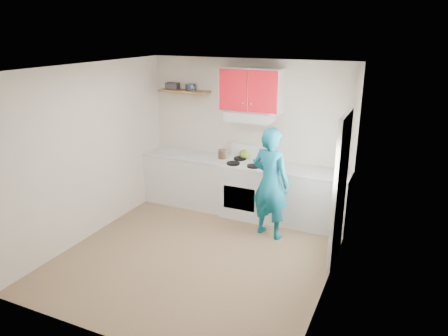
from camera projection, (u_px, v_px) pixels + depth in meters
The scene contains 21 objects.
floor at pixel (199, 254), 6.03m from camera, with size 3.80×3.80×0.00m, color brown.
ceiling at pixel (195, 68), 5.21m from camera, with size 3.60×3.80×0.04m, color white.
back_wall at pixel (249, 136), 7.26m from camera, with size 3.60×0.04×2.60m, color beige.
front_wall at pixel (102, 225), 3.98m from camera, with size 3.60×0.04×2.60m, color beige.
left_wall at pixel (90, 152), 6.32m from camera, with size 0.04×3.80×2.60m, color beige.
right_wall at pixel (334, 188), 4.91m from camera, with size 0.04×3.80×2.60m, color beige.
door at pixel (340, 190), 5.61m from camera, with size 0.05×0.85×2.05m, color white.
door_glass at pixel (341, 159), 5.49m from camera, with size 0.01×0.55×0.95m, color white.
counter_left at pixel (188, 179), 7.68m from camera, with size 1.52×0.60×0.90m, color silver.
counter_right at pixel (307, 198), 6.82m from camera, with size 1.32×0.60×0.90m, color silver.
stove at pixel (246, 189), 7.20m from camera, with size 0.76×0.65×0.92m, color white.
range_hood at pixel (250, 116), 6.91m from camera, with size 0.76×0.44×0.15m, color silver.
upper_cabinets at pixel (251, 90), 6.82m from camera, with size 1.02×0.33×0.70m, color red.
shelf at pixel (185, 91), 7.35m from camera, with size 0.90×0.30×0.04m, color brown.
books at pixel (173, 86), 7.44m from camera, with size 0.22×0.16×0.11m, color #383135.
tin at pixel (191, 87), 7.32m from camera, with size 0.18×0.18×0.11m, color #333D4C.
kettle at pixel (245, 154), 7.27m from camera, with size 0.20×0.20×0.17m, color olive.
crock at pixel (222, 155), 7.29m from camera, with size 0.15×0.15×0.17m, color #493120.
cutting_board at pixel (286, 170), 6.77m from camera, with size 0.27×0.20×0.02m, color olive.
silicone_mat at pixel (336, 176), 6.50m from camera, with size 0.27×0.22×0.01m, color red.
person at pixel (271, 183), 6.33m from camera, with size 0.62×0.41×1.71m, color #0E6781.
Camera 1 is at (2.54, -4.70, 3.07)m, focal length 33.91 mm.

